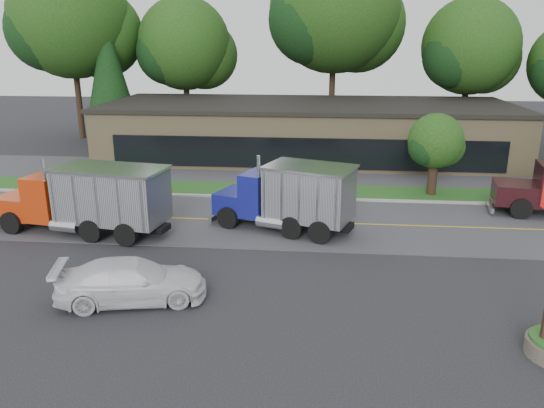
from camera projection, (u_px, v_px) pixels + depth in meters
The scene contains 16 objects.
ground at pixel (228, 301), 19.30m from camera, with size 140.00×140.00×0.00m, color #333338.
road at pixel (258, 221), 27.86m from camera, with size 60.00×8.00×0.02m, color #5B5B61.
center_line at pixel (258, 221), 27.86m from camera, with size 60.00×0.12×0.01m, color gold.
curb at pixel (266, 198), 31.85m from camera, with size 60.00×0.30×0.12m, color #9E9E99.
grass_verge at pixel (269, 190), 33.56m from camera, with size 60.00×3.40×0.03m, color #275E20.
far_parking at pixel (276, 172), 38.32m from camera, with size 60.00×7.00×0.02m, color #5B5B61.
strip_mall at pixel (307, 131), 43.24m from camera, with size 32.00×12.00×4.00m, color #9F8961.
tree_far_a at pixel (73, 24), 48.57m from camera, with size 11.53×10.85×16.44m.
tree_far_b at pixel (186, 48), 50.16m from camera, with size 9.19×8.65×13.12m.
tree_far_c at pixel (337, 13), 48.00m from camera, with size 12.54×11.80×17.89m.
tree_far_d at pixel (471, 51), 46.87m from camera, with size 8.99×8.46×12.83m.
evergreen_left at pixel (109, 74), 47.46m from camera, with size 4.97×4.97×11.30m.
tree_verge at pixel (436, 144), 31.74m from camera, with size 3.50×3.29×4.99m.
dump_truck_red at pixel (90, 198), 25.63m from camera, with size 9.06×3.96×3.36m.
dump_truck_blue at pixel (291, 195), 26.05m from camera, with size 7.34×4.69×3.36m.
rally_car at pixel (132, 281), 19.14m from camera, with size 2.17×5.34×1.55m, color silver.
Camera 1 is at (3.27, -17.15, 9.10)m, focal length 35.00 mm.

